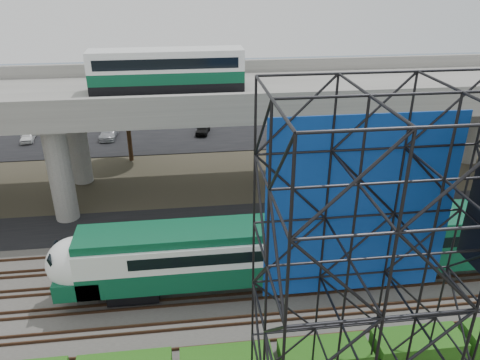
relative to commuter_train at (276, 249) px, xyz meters
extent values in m
plane|color=#474233|center=(-4.64, -2.00, -2.88)|extent=(140.00, 140.00, 0.00)
cube|color=slate|center=(-4.64, 0.00, -2.78)|extent=(90.00, 12.00, 0.20)
cube|color=black|center=(-4.64, 8.50, -2.84)|extent=(90.00, 5.00, 0.08)
cube|color=black|center=(-4.64, 32.00, -2.84)|extent=(90.00, 18.00, 0.08)
cube|color=#486277|center=(-4.64, 54.00, -2.87)|extent=(140.00, 40.00, 0.03)
cube|color=#472D1E|center=(-4.64, -4.72, -2.60)|extent=(90.00, 0.08, 0.16)
cube|color=#472D1E|center=(-4.64, -3.28, -2.60)|extent=(90.00, 0.08, 0.16)
cube|color=#472D1E|center=(-4.64, -2.72, -2.60)|extent=(90.00, 0.08, 0.16)
cube|color=#472D1E|center=(-4.64, -1.28, -2.60)|extent=(90.00, 0.08, 0.16)
cube|color=#472D1E|center=(-4.64, -0.72, -2.60)|extent=(90.00, 0.08, 0.16)
cube|color=#472D1E|center=(-4.64, 0.72, -2.60)|extent=(90.00, 0.08, 0.16)
cube|color=#472D1E|center=(-4.64, 1.28, -2.60)|extent=(90.00, 0.08, 0.16)
cube|color=#472D1E|center=(-4.64, 2.72, -2.60)|extent=(90.00, 0.08, 0.16)
cube|color=#472D1E|center=(-4.64, 3.28, -2.60)|extent=(90.00, 0.08, 0.16)
cube|color=#472D1E|center=(-4.64, 4.72, -2.60)|extent=(90.00, 0.08, 0.16)
cube|color=black|center=(-8.62, 0.00, -2.07)|extent=(3.00, 2.20, 0.90)
cube|color=black|center=(4.38, 0.00, -2.07)|extent=(3.00, 2.20, 0.90)
cube|color=#0B4D30|center=(-2.12, 0.00, -0.92)|extent=(19.00, 3.00, 1.40)
cube|color=white|center=(-2.12, 0.00, 0.53)|extent=(19.00, 3.00, 1.50)
cube|color=#0B4D30|center=(-2.12, 0.00, 1.53)|extent=(19.00, 2.60, 0.50)
cube|color=black|center=(-1.12, 0.00, 0.58)|extent=(15.00, 3.06, 0.70)
ellipsoid|color=white|center=(-11.62, 0.00, -0.02)|extent=(3.60, 3.00, 3.20)
cube|color=#0B4D30|center=(-11.62, 0.00, -1.07)|extent=(2.60, 3.00, 1.10)
cube|color=black|center=(-12.72, 0.00, 0.48)|extent=(0.48, 2.00, 1.09)
cube|color=#0B4D30|center=(11.88, 0.00, 0.08)|extent=(8.00, 3.00, 3.40)
cube|color=#9E9B93|center=(-4.64, 14.00, 5.72)|extent=(80.00, 12.00, 1.20)
cube|color=#9E9B93|center=(-4.64, 8.25, 6.87)|extent=(80.00, 0.50, 1.10)
cube|color=#9E9B93|center=(-4.64, 19.75, 6.87)|extent=(80.00, 0.50, 1.10)
cylinder|color=#9E9B93|center=(-14.64, 10.50, 1.12)|extent=(1.80, 1.80, 8.00)
cylinder|color=#9E9B93|center=(-14.64, 17.50, 1.12)|extent=(1.80, 1.80, 8.00)
cube|color=#9E9B93|center=(-14.64, 14.00, 4.82)|extent=(2.40, 9.00, 0.60)
cylinder|color=#9E9B93|center=(5.36, 10.50, 1.12)|extent=(1.80, 1.80, 8.00)
cylinder|color=#9E9B93|center=(5.36, 17.50, 1.12)|extent=(1.80, 1.80, 8.00)
cube|color=#9E9B93|center=(5.36, 14.00, 4.82)|extent=(2.40, 9.00, 0.60)
cylinder|color=#9E9B93|center=(23.36, 17.50, 1.12)|extent=(1.80, 1.80, 8.00)
cube|color=black|center=(-6.20, 14.00, 6.67)|extent=(12.00, 2.50, 0.70)
cube|color=#0B4D30|center=(-6.20, 14.00, 7.47)|extent=(12.00, 2.50, 0.90)
cube|color=white|center=(-6.20, 14.00, 8.57)|extent=(12.00, 2.50, 1.30)
cube|color=black|center=(-6.20, 14.00, 8.62)|extent=(11.00, 2.56, 0.80)
cube|color=white|center=(-6.20, 14.00, 9.37)|extent=(12.00, 2.40, 0.30)
cube|color=#0D3A97|center=(2.00, -6.95, 6.42)|extent=(8.10, 0.08, 8.25)
cube|color=#215713|center=(1.36, -6.30, -2.38)|extent=(4.60, 1.80, 1.01)
cube|color=#215713|center=(6.36, -6.30, -2.32)|extent=(4.60, 1.80, 1.12)
cylinder|color=#382314|center=(9.36, 10.50, -0.48)|extent=(0.44, 0.44, 4.80)
ellipsoid|color=#215713|center=(9.36, 10.50, 2.72)|extent=(4.94, 4.94, 4.18)
cylinder|color=#382314|center=(-10.64, 22.00, -0.48)|extent=(0.44, 0.44, 4.80)
ellipsoid|color=#215713|center=(-10.64, 22.00, 2.72)|extent=(4.94, 4.94, 4.18)
imported|color=white|center=(-22.63, 29.00, -2.23)|extent=(1.66, 3.47, 1.14)
imported|color=gray|center=(-16.85, 34.00, -2.20)|extent=(1.72, 3.76, 1.19)
imported|color=#A8A9AF|center=(-13.69, 29.00, -2.17)|extent=(1.98, 4.44, 1.27)
imported|color=silver|center=(-9.28, 34.00, -2.24)|extent=(2.61, 4.31, 1.12)
imported|color=black|center=(-2.93, 29.00, -2.21)|extent=(2.11, 3.68, 1.18)
imported|color=#B2B5BB|center=(4.22, 34.00, -2.21)|extent=(1.91, 3.74, 1.18)
imported|color=white|center=(8.18, 29.00, -2.15)|extent=(1.99, 4.58, 1.31)
imported|color=#AAAFB2|center=(10.96, 34.00, -2.21)|extent=(2.02, 4.27, 1.18)
camera|label=1|loc=(-5.12, -23.25, 15.88)|focal=35.00mm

